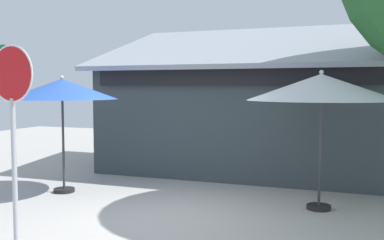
% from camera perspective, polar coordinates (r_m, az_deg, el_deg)
% --- Properties ---
extents(ground_plane, '(28.00, 28.00, 0.10)m').
position_cam_1_polar(ground_plane, '(8.13, -4.31, -12.24)').
color(ground_plane, '#ADA8A0').
extents(cafe_building, '(8.13, 4.61, 4.08)m').
position_cam_1_polar(cafe_building, '(12.34, 8.07, 0.80)').
color(cafe_building, '#333D42').
rests_on(cafe_building, ground).
extents(stop_sign, '(0.79, 0.11, 2.82)m').
position_cam_1_polar(stop_sign, '(6.70, -21.62, 1.61)').
color(stop_sign, '#A8AAB2').
rests_on(stop_sign, ground).
extents(patio_umbrella_royal_blue_left, '(2.32, 2.32, 2.49)m').
position_cam_1_polar(patio_umbrella_royal_blue_left, '(9.95, -16.01, 3.67)').
color(patio_umbrella_royal_blue_left, black).
rests_on(patio_umbrella_royal_blue_left, ground).
extents(patio_umbrella_ivory_center, '(2.69, 2.69, 2.55)m').
position_cam_1_polar(patio_umbrella_ivory_center, '(8.51, 15.92, 3.92)').
color(patio_umbrella_ivory_center, black).
rests_on(patio_umbrella_ivory_center, ground).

